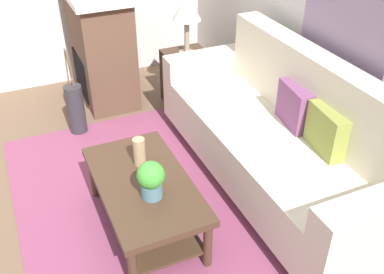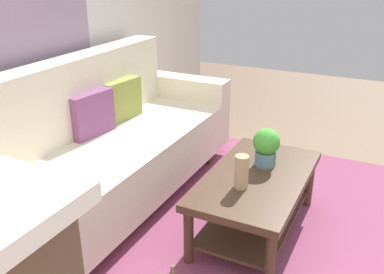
{
  "view_description": "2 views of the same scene",
  "coord_description": "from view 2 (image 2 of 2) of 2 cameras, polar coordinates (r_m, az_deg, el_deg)",
  "views": [
    {
      "loc": [
        2.32,
        -0.09,
        2.34
      ],
      "look_at": [
        -0.22,
        1.04,
        0.49
      ],
      "focal_mm": 41.68,
      "sensor_mm": 36.0,
      "label": 1
    },
    {
      "loc": [
        -2.32,
        -0.15,
        1.72
      ],
      "look_at": [
        0.14,
        1.07,
        0.57
      ],
      "focal_mm": 40.06,
      "sensor_mm": 36.0,
      "label": 2
    }
  ],
  "objects": [
    {
      "name": "framed_painting",
      "position": [
        3.25,
        -19.4,
        16.56
      ],
      "size": [
        0.9,
        0.03,
        0.88
      ],
      "primitive_type": "cube",
      "color": "gray"
    },
    {
      "name": "throw_pillow_plum",
      "position": [
        3.19,
        -13.28,
        3.03
      ],
      "size": [
        0.37,
        0.17,
        0.32
      ],
      "primitive_type": "cube",
      "rotation": [
        0.0,
        0.0,
        -0.14
      ],
      "color": "#7A4270",
      "rests_on": "couch"
    },
    {
      "name": "tabletop_vase",
      "position": [
        2.6,
        6.6,
        -4.63
      ],
      "size": [
        0.09,
        0.09,
        0.21
      ],
      "primitive_type": "cylinder",
      "color": "tan",
      "rests_on": "coffee_table"
    },
    {
      "name": "wall_back",
      "position": [
        3.33,
        -19.7,
        15.08
      ],
      "size": [
        5.14,
        0.1,
        2.7
      ],
      "primitive_type": "cube",
      "color": "silver",
      "rests_on": "ground_plane"
    },
    {
      "name": "ground_plane",
      "position": [
        2.89,
        18.77,
        -15.2
      ],
      "size": [
        9.14,
        9.14,
        0.0
      ],
      "primitive_type": "plane",
      "color": "brown"
    },
    {
      "name": "couch",
      "position": [
        3.2,
        -11.15,
        -1.48
      ],
      "size": [
        2.39,
        0.84,
        1.08
      ],
      "color": "beige",
      "rests_on": "ground_plane"
    },
    {
      "name": "potted_plant_tabletop",
      "position": [
        2.88,
        9.85,
        -1.17
      ],
      "size": [
        0.18,
        0.18,
        0.26
      ],
      "color": "slate",
      "rests_on": "coffee_table"
    },
    {
      "name": "coffee_table",
      "position": [
        2.85,
        8.56,
        -7.1
      ],
      "size": [
        1.1,
        0.6,
        0.43
      ],
      "color": "#422D1E",
      "rests_on": "ground_plane"
    },
    {
      "name": "area_rug",
      "position": [
        2.96,
        9.0,
        -13.03
      ],
      "size": [
        2.99,
        1.61,
        0.01
      ],
      "primitive_type": "cube",
      "color": "#843D5B",
      "rests_on": "ground_plane"
    },
    {
      "name": "throw_pillow_olive",
      "position": [
        3.47,
        -9.36,
        4.95
      ],
      "size": [
        0.37,
        0.16,
        0.32
      ],
      "primitive_type": "cube",
      "rotation": [
        0.0,
        0.0,
        -0.12
      ],
      "color": "olive",
      "rests_on": "couch"
    }
  ]
}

